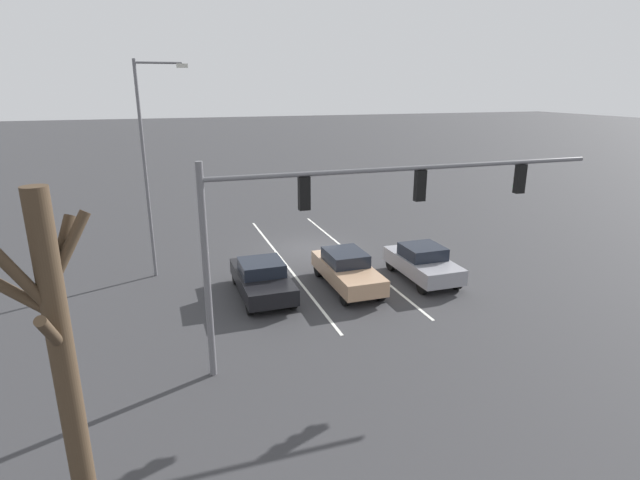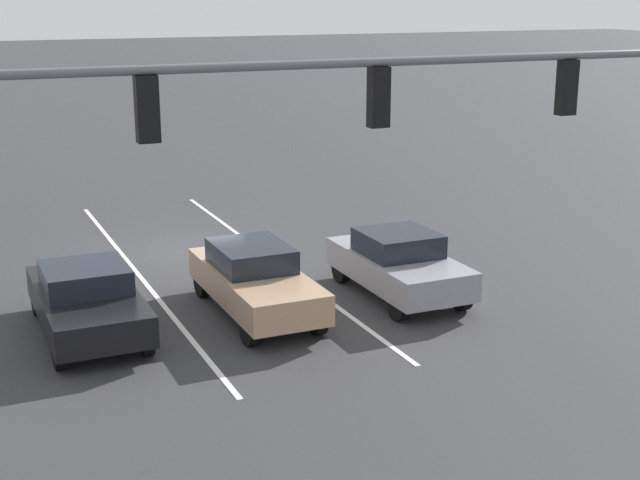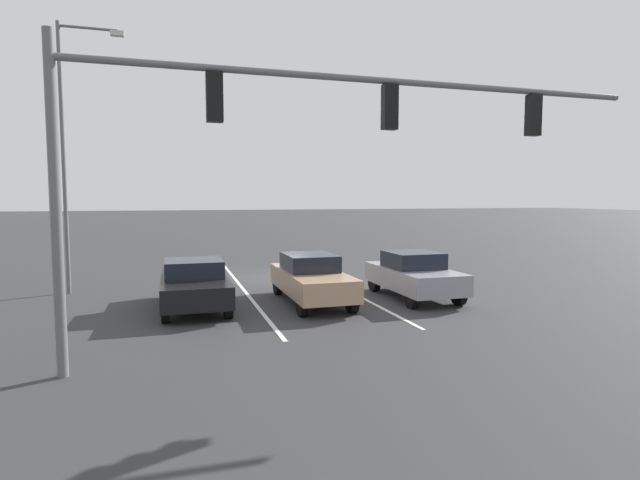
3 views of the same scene
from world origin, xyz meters
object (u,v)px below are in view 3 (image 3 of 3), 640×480
(traffic_signal_gantry, at_px, (290,127))
(street_lamp_right_shoulder, at_px, (70,141))
(car_black_rightlane_front, at_px, (194,284))
(car_gray_leftlane_front, at_px, (414,275))
(car_tan_midlane_front, at_px, (311,278))

(traffic_signal_gantry, xyz_separation_m, street_lamp_right_shoulder, (5.59, -8.94, 0.52))
(car_black_rightlane_front, height_order, street_lamp_right_shoulder, street_lamp_right_shoulder)
(car_gray_leftlane_front, height_order, car_black_rightlane_front, car_gray_leftlane_front)
(street_lamp_right_shoulder, bearing_deg, car_black_rightlane_front, 136.26)
(car_tan_midlane_front, relative_size, traffic_signal_gantry, 0.35)
(traffic_signal_gantry, bearing_deg, car_tan_midlane_front, -110.26)
(street_lamp_right_shoulder, bearing_deg, car_gray_leftlane_front, 159.07)
(car_gray_leftlane_front, distance_m, car_black_rightlane_front, 7.05)
(car_gray_leftlane_front, xyz_separation_m, traffic_signal_gantry, (5.31, 4.78, 3.96))
(car_black_rightlane_front, bearing_deg, traffic_signal_gantry, 108.25)
(car_gray_leftlane_front, bearing_deg, traffic_signal_gantry, 41.98)
(car_black_rightlane_front, relative_size, traffic_signal_gantry, 0.34)
(car_tan_midlane_front, xyz_separation_m, street_lamp_right_shoulder, (7.43, -3.96, 4.46))
(car_gray_leftlane_front, bearing_deg, car_black_rightlane_front, -3.85)
(car_tan_midlane_front, height_order, street_lamp_right_shoulder, street_lamp_right_shoulder)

